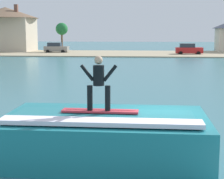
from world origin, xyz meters
name	(u,v)px	position (x,y,z in m)	size (l,w,h in m)	color
ground_plane	(162,152)	(0.00, 0.00, 0.00)	(260.00, 260.00, 0.00)	#39717C
wave_crest	(105,136)	(-1.73, -0.71, 0.68)	(6.04, 3.68, 1.45)	teal
surfboard	(100,111)	(-1.84, -0.89, 1.48)	(2.23, 0.44, 0.06)	#D8333F
surfer	(99,81)	(-1.87, -0.97, 2.38)	(1.08, 0.32, 1.58)	black
shoreline_bank	(151,54)	(0.00, 52.55, 0.08)	(120.00, 17.29, 0.16)	tan
car_near_shore	(56,48)	(-16.60, 53.65, 0.95)	(4.15, 2.16, 1.86)	gray
car_far_shore	(189,49)	(5.97, 50.76, 0.95)	(4.32, 2.22, 1.86)	red
house_with_chimney	(6,26)	(-26.80, 57.01, 4.77)	(12.15, 12.15, 8.60)	beige
tree_short_bushy	(62,29)	(-16.19, 56.51, 4.16)	(2.19, 2.19, 5.33)	brown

